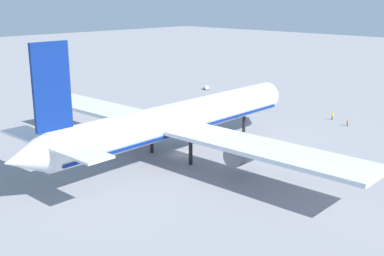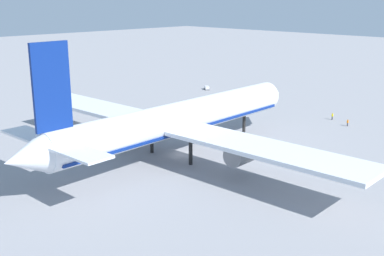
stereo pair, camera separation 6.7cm
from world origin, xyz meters
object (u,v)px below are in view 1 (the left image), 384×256
Objects in this scene: traffic_cone_0 at (210,99)px; ground_worker_4 at (332,116)px; airliner at (176,120)px; baggage_cart_2 at (207,88)px; ground_worker_3 at (348,123)px.

ground_worker_4 is at bearing -84.82° from traffic_cone_0.
baggage_cart_2 is (54.21, 42.44, -6.45)m from airliner.
traffic_cone_0 is at bearing -134.13° from baggage_cart_2.
ground_worker_3 reaches higher than traffic_cone_0.
baggage_cart_2 reaches higher than traffic_cone_0.
airliner reaches higher than ground_worker_3.
ground_worker_4 is (-7.65, -49.34, 0.24)m from baggage_cart_2.
airliner is at bearing 163.96° from ground_worker_3.
ground_worker_4 reaches higher than ground_worker_3.
airliner is 47.48m from ground_worker_4.
ground_worker_3 is at bearing -118.58° from ground_worker_4.
ground_worker_3 is at bearing -16.04° from airliner.
traffic_cone_0 is at bearing 35.72° from airliner.
airliner is 44.72× the size of ground_worker_4.
airliner is 47.58× the size of ground_worker_3.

